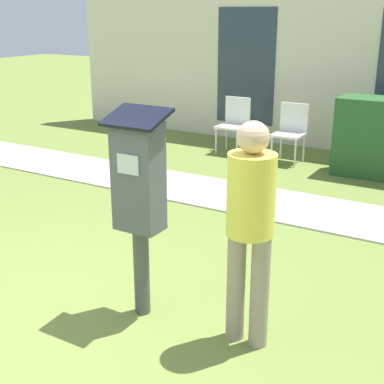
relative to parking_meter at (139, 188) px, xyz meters
name	(u,v)px	position (x,y,z in m)	size (l,w,h in m)	color
ground_plane	(28,338)	(-0.50, -0.71, -1.02)	(40.00, 40.00, 0.00)	olive
sidewalk	(241,198)	(-0.50, 2.81, -1.01)	(12.00, 1.10, 0.02)	#B7B2A8
building_facade	(327,52)	(-0.50, 5.95, 0.58)	(10.00, 0.26, 3.20)	beige
parking_meter	(139,188)	(0.00, 0.00, 0.00)	(0.44, 0.31, 1.59)	#4C4C4C
person_standing	(250,219)	(0.85, 0.06, -0.09)	(0.32, 0.32, 1.58)	gray
outdoor_chair_left	(235,120)	(-1.64, 4.89, -0.49)	(0.44, 0.44, 0.90)	white
outdoor_chair_middle	(291,128)	(-0.62, 4.78, -0.49)	(0.44, 0.44, 0.90)	white
outdoor_chair_right	(357,136)	(0.40, 4.73, -0.49)	(0.44, 0.44, 0.90)	white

